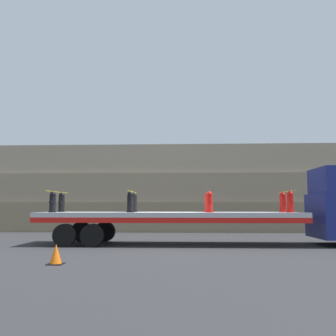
# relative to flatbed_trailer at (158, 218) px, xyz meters

# --- Properties ---
(ground_plane) EXTENTS (120.00, 120.00, 0.00)m
(ground_plane) POSITION_rel_flatbed_trailer_xyz_m (0.51, 0.00, -1.08)
(ground_plane) COLOR #2D2D30
(rock_cliff) EXTENTS (60.00, 3.30, 5.32)m
(rock_cliff) POSITION_rel_flatbed_trailer_xyz_m (0.51, 8.57, 1.58)
(rock_cliff) COLOR #84755B
(rock_cliff) RESTS_ON ground_plane
(flatbed_trailer) EXTENTS (10.56, 2.58, 1.30)m
(flatbed_trailer) POSITION_rel_flatbed_trailer_xyz_m (0.00, 0.00, 0.00)
(flatbed_trailer) COLOR #B2B2B7
(flatbed_trailer) RESTS_ON ground_plane
(fire_hydrant_black_near_0) EXTENTS (0.31, 0.51, 0.82)m
(fire_hydrant_black_near_0) POSITION_rel_flatbed_trailer_xyz_m (-4.17, -0.55, 0.62)
(fire_hydrant_black_near_0) COLOR black
(fire_hydrant_black_near_0) RESTS_ON flatbed_trailer
(fire_hydrant_black_far_0) EXTENTS (0.31, 0.51, 0.82)m
(fire_hydrant_black_far_0) POSITION_rel_flatbed_trailer_xyz_m (-4.17, 0.55, 0.62)
(fire_hydrant_black_far_0) COLOR black
(fire_hydrant_black_far_0) RESTS_ON flatbed_trailer
(fire_hydrant_black_near_1) EXTENTS (0.31, 0.51, 0.82)m
(fire_hydrant_black_near_1) POSITION_rel_flatbed_trailer_xyz_m (-1.05, -0.55, 0.62)
(fire_hydrant_black_near_1) COLOR black
(fire_hydrant_black_near_1) RESTS_ON flatbed_trailer
(fire_hydrant_black_far_1) EXTENTS (0.31, 0.51, 0.82)m
(fire_hydrant_black_far_1) POSITION_rel_flatbed_trailer_xyz_m (-1.05, 0.55, 0.62)
(fire_hydrant_black_far_1) COLOR black
(fire_hydrant_black_far_1) RESTS_ON flatbed_trailer
(fire_hydrant_red_near_2) EXTENTS (0.31, 0.51, 0.82)m
(fire_hydrant_red_near_2) POSITION_rel_flatbed_trailer_xyz_m (2.07, -0.55, 0.62)
(fire_hydrant_red_near_2) COLOR red
(fire_hydrant_red_near_2) RESTS_ON flatbed_trailer
(fire_hydrant_red_far_2) EXTENTS (0.31, 0.51, 0.82)m
(fire_hydrant_red_far_2) POSITION_rel_flatbed_trailer_xyz_m (2.07, 0.55, 0.62)
(fire_hydrant_red_far_2) COLOR red
(fire_hydrant_red_far_2) RESTS_ON flatbed_trailer
(fire_hydrant_red_near_3) EXTENTS (0.31, 0.51, 0.82)m
(fire_hydrant_red_near_3) POSITION_rel_flatbed_trailer_xyz_m (5.19, -0.55, 0.62)
(fire_hydrant_red_near_3) COLOR red
(fire_hydrant_red_near_3) RESTS_ON flatbed_trailer
(fire_hydrant_red_far_3) EXTENTS (0.31, 0.51, 0.82)m
(fire_hydrant_red_far_3) POSITION_rel_flatbed_trailer_xyz_m (5.19, 0.55, 0.62)
(fire_hydrant_red_far_3) COLOR red
(fire_hydrant_red_far_3) RESTS_ON flatbed_trailer
(cargo_strap_rear) EXTENTS (0.05, 2.68, 0.01)m
(cargo_strap_rear) POSITION_rel_flatbed_trailer_xyz_m (-4.17, 0.00, 1.05)
(cargo_strap_rear) COLOR yellow
(cargo_strap_rear) RESTS_ON fire_hydrant_black_near_0
(cargo_strap_middle) EXTENTS (0.05, 2.68, 0.01)m
(cargo_strap_middle) POSITION_rel_flatbed_trailer_xyz_m (-1.05, 0.00, 1.05)
(cargo_strap_middle) COLOR yellow
(cargo_strap_middle) RESTS_ON fire_hydrant_black_near_1
(cargo_strap_front) EXTENTS (0.05, 2.68, 0.01)m
(cargo_strap_front) POSITION_rel_flatbed_trailer_xyz_m (5.19, 0.00, 1.05)
(cargo_strap_front) COLOR yellow
(cargo_strap_front) RESTS_ON fire_hydrant_red_near_3
(traffic_cone) EXTENTS (0.41, 0.41, 0.54)m
(traffic_cone) POSITION_rel_flatbed_trailer_xyz_m (-2.32, -5.34, -0.82)
(traffic_cone) COLOR black
(traffic_cone) RESTS_ON ground_plane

